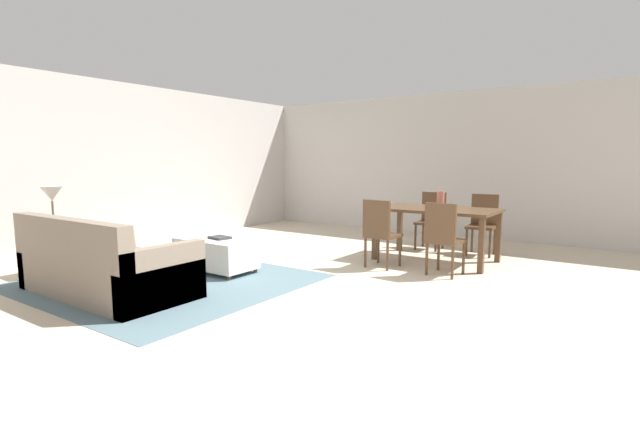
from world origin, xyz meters
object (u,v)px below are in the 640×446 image
at_px(dining_chair_near_left, 380,230).
at_px(book_on_ottoman, 220,238).
at_px(dining_table, 437,214).
at_px(table_lamp, 52,196).
at_px(dining_chair_near_right, 443,235).
at_px(side_table, 55,238).
at_px(dining_chair_far_left, 432,217).
at_px(vase_centerpiece, 440,200).
at_px(couch, 104,268).
at_px(ottoman_table, 216,253).
at_px(dining_chair_far_right, 483,221).

height_order(dining_chair_near_left, book_on_ottoman, dining_chair_near_left).
height_order(dining_table, book_on_ottoman, dining_table).
distance_m(table_lamp, dining_chair_near_right, 4.87).
relative_size(side_table, dining_chair_near_left, 0.64).
relative_size(dining_chair_far_left, vase_centerpiece, 3.70).
distance_m(couch, ottoman_table, 1.43).
bearing_deg(dining_chair_far_right, dining_chair_near_left, -116.00).
height_order(ottoman_table, table_lamp, table_lamp).
relative_size(ottoman_table, side_table, 1.75).
xyz_separation_m(table_lamp, book_on_ottoman, (1.55, 1.31, -0.56)).
bearing_deg(dining_table, ottoman_table, -132.64).
height_order(couch, ottoman_table, couch).
relative_size(dining_table, dining_chair_near_right, 1.79).
xyz_separation_m(couch, dining_chair_far_left, (1.88, 4.56, 0.23)).
relative_size(couch, dining_chair_far_right, 2.18).
xyz_separation_m(couch, table_lamp, (-1.30, 0.13, 0.71)).
relative_size(dining_chair_near_right, dining_chair_far_right, 1.00).
bearing_deg(book_on_ottoman, ottoman_table, -142.24).
bearing_deg(dining_chair_far_left, couch, -112.41).
bearing_deg(dining_chair_near_left, ottoman_table, -139.66).
bearing_deg(dining_chair_near_left, dining_chair_near_right, 3.42).
xyz_separation_m(table_lamp, dining_chair_far_left, (3.18, 4.42, -0.48)).
xyz_separation_m(side_table, dining_table, (3.60, 3.55, 0.20)).
bearing_deg(book_on_ottoman, side_table, -139.80).
relative_size(ottoman_table, dining_table, 0.63).
bearing_deg(vase_centerpiece, dining_chair_far_left, 117.74).
relative_size(ottoman_table, table_lamp, 1.98).
relative_size(vase_centerpiece, book_on_ottoman, 0.96).
height_order(ottoman_table, dining_chair_near_right, dining_chair_near_right).
xyz_separation_m(side_table, book_on_ottoman, (1.55, 1.31, -0.02)).
bearing_deg(table_lamp, dining_chair_near_left, 40.31).
height_order(couch, dining_chair_near_left, dining_chair_near_left).
distance_m(dining_chair_far_right, vase_centerpiece, 1.03).
distance_m(couch, dining_table, 4.35).
xyz_separation_m(side_table, dining_chair_far_right, (4.01, 4.42, 0.05)).
height_order(dining_chair_near_left, dining_chair_near_right, same).
height_order(side_table, table_lamp, table_lamp).
xyz_separation_m(side_table, dining_chair_near_right, (4.00, 2.72, 0.05)).
height_order(couch, side_table, couch).
distance_m(table_lamp, dining_chair_far_right, 5.99).
xyz_separation_m(ottoman_table, dining_chair_far_left, (1.67, 3.15, 0.28)).
relative_size(couch, table_lamp, 3.82).
bearing_deg(book_on_ottoman, dining_table, 47.53).
xyz_separation_m(side_table, dining_chair_far_left, (3.18, 4.42, 0.05)).
distance_m(dining_chair_near_left, vase_centerpiece, 1.05).
height_order(ottoman_table, dining_table, dining_table).
bearing_deg(dining_table, dining_chair_far_right, 65.05).
relative_size(side_table, dining_chair_near_right, 0.64).
bearing_deg(dining_chair_near_left, vase_centerpiece, 59.25).
distance_m(couch, dining_chair_near_right, 3.94).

